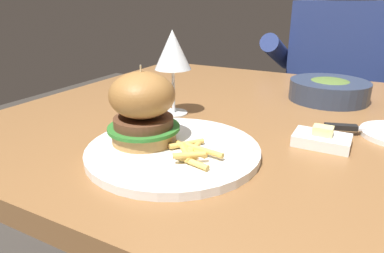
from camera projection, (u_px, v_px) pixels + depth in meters
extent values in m
cube|color=brown|center=(272.00, 126.00, 0.77)|extent=(1.17, 0.99, 0.04)
cylinder|color=brown|center=(173.00, 155.00, 1.49)|extent=(0.06, 0.06, 0.70)
cylinder|color=white|center=(173.00, 151.00, 0.58)|extent=(0.29, 0.29, 0.01)
cylinder|color=#B78447|center=(144.00, 135.00, 0.60)|extent=(0.11, 0.11, 0.02)
cylinder|color=#2D7028|center=(144.00, 127.00, 0.59)|extent=(0.12, 0.12, 0.01)
cylinder|color=brown|center=(144.00, 121.00, 0.59)|extent=(0.10, 0.10, 0.02)
ellipsoid|color=#9C6A35|center=(142.00, 95.00, 0.57)|extent=(0.11, 0.11, 0.08)
cylinder|color=#CCB78C|center=(141.00, 80.00, 0.56)|extent=(0.00, 0.00, 0.05)
cylinder|color=gold|center=(191.00, 149.00, 0.56)|extent=(0.07, 0.03, 0.01)
cylinder|color=#EABC5B|center=(190.00, 151.00, 0.55)|extent=(0.04, 0.04, 0.01)
cylinder|color=#E0B251|center=(187.00, 144.00, 0.57)|extent=(0.05, 0.05, 0.01)
cylinder|color=#E0B251|center=(193.00, 149.00, 0.55)|extent=(0.01, 0.05, 0.01)
cylinder|color=#EABC5B|center=(191.00, 162.00, 0.51)|extent=(0.06, 0.02, 0.01)
cylinder|color=#E0B251|center=(189.00, 155.00, 0.51)|extent=(0.05, 0.04, 0.01)
cylinder|color=#E0B251|center=(205.00, 151.00, 0.54)|extent=(0.07, 0.02, 0.01)
cylinder|color=gold|center=(186.00, 149.00, 0.55)|extent=(0.06, 0.04, 0.01)
cylinder|color=#E0B251|center=(185.00, 153.00, 0.54)|extent=(0.05, 0.05, 0.01)
cylinder|color=silver|center=(174.00, 113.00, 0.78)|extent=(0.06, 0.06, 0.00)
cylinder|color=silver|center=(173.00, 91.00, 0.77)|extent=(0.01, 0.01, 0.10)
cone|color=silver|center=(173.00, 50.00, 0.73)|extent=(0.08, 0.08, 0.08)
cube|color=black|center=(341.00, 127.00, 0.66)|extent=(0.06, 0.03, 0.01)
cube|color=white|center=(322.00, 140.00, 0.61)|extent=(0.10, 0.06, 0.02)
cube|color=#F4E58C|center=(323.00, 131.00, 0.61)|extent=(0.03, 0.03, 0.02)
cylinder|color=#2D384C|center=(329.00, 90.00, 0.88)|extent=(0.20, 0.20, 0.05)
ellipsoid|color=#4C662D|center=(330.00, 83.00, 0.87)|extent=(0.11, 0.11, 0.02)
cube|color=#282833|center=(321.00, 176.00, 1.56)|extent=(0.30, 0.22, 0.46)
cube|color=navy|center=(337.00, 69.00, 1.38)|extent=(0.36, 0.20, 0.52)
cylinder|color=navy|center=(279.00, 53.00, 1.39)|extent=(0.07, 0.34, 0.18)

